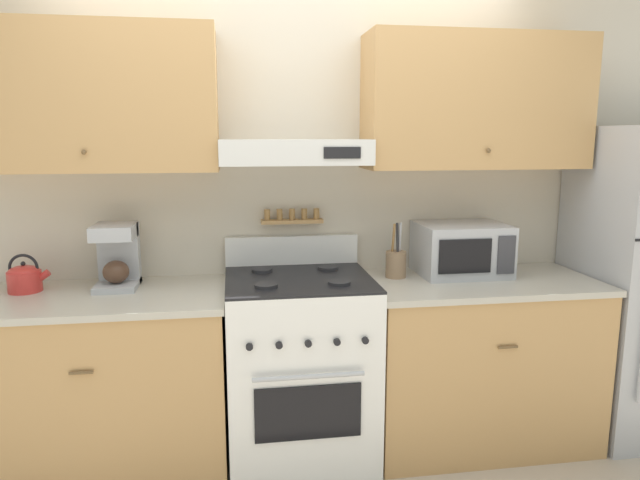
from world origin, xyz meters
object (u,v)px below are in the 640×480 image
object	(u,v)px
tea_kettle	(25,277)
coffee_maker	(117,255)
stove_range	(299,366)
utensil_crock	(396,263)
microwave	(461,249)

from	to	relation	value
tea_kettle	coffee_maker	xyz separation A→B (m)	(0.44, 0.03, 0.09)
stove_range	tea_kettle	world-z (taller)	stove_range
stove_range	coffee_maker	world-z (taller)	coffee_maker
coffee_maker	tea_kettle	bearing A→B (deg)	-175.61
tea_kettle	stove_range	bearing A→B (deg)	-5.50
coffee_maker	utensil_crock	size ratio (longest dim) A/B	1.09
coffee_maker	microwave	world-z (taller)	coffee_maker
stove_range	tea_kettle	size ratio (longest dim) A/B	5.53
coffee_maker	microwave	bearing A→B (deg)	-0.49
stove_range	utensil_crock	bearing A→B (deg)	13.33
stove_range	coffee_maker	size ratio (longest dim) A/B	3.47
tea_kettle	utensil_crock	world-z (taller)	utensil_crock
microwave	tea_kettle	bearing A→B (deg)	-179.55
microwave	utensil_crock	bearing A→B (deg)	-177.30
coffee_maker	utensil_crock	bearing A→B (deg)	-1.32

